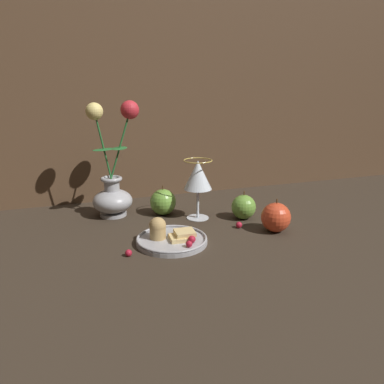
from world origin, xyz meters
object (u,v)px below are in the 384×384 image
plate_with_pastries (170,237)px  apple_at_table_edge (276,217)px  wine_glass (198,177)px  apple_beside_vase (244,207)px  apple_near_glass (163,202)px  vase (113,183)px

plate_with_pastries → apple_at_table_edge: size_ratio=1.95×
wine_glass → apple_beside_vase: 0.16m
apple_near_glass → vase: bearing=164.2°
vase → apple_beside_vase: (0.35, -0.15, -0.06)m
vase → plate_with_pastries: size_ratio=1.91×
apple_near_glass → wine_glass: bearing=-37.0°
apple_near_glass → apple_at_table_edge: (0.25, -0.23, 0.00)m
vase → apple_at_table_edge: size_ratio=3.71×
apple_near_glass → apple_at_table_edge: size_ratio=0.99×
vase → apple_beside_vase: size_ratio=4.04×
apple_beside_vase → apple_at_table_edge: (0.04, -0.12, 0.00)m
vase → plate_with_pastries: (0.10, -0.25, -0.09)m
apple_near_glass → apple_beside_vase: bearing=-28.0°
vase → apple_at_table_edge: (0.39, -0.27, -0.06)m
apple_beside_vase → apple_near_glass: 0.24m
plate_with_pastries → apple_near_glass: (0.04, 0.22, 0.02)m
vase → apple_at_table_edge: bearing=-34.9°
plate_with_pastries → wine_glass: bearing=49.9°
vase → apple_near_glass: bearing=-15.8°
vase → apple_at_table_edge: 0.48m
vase → plate_with_pastries: 0.29m
apple_near_glass → apple_at_table_edge: same height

